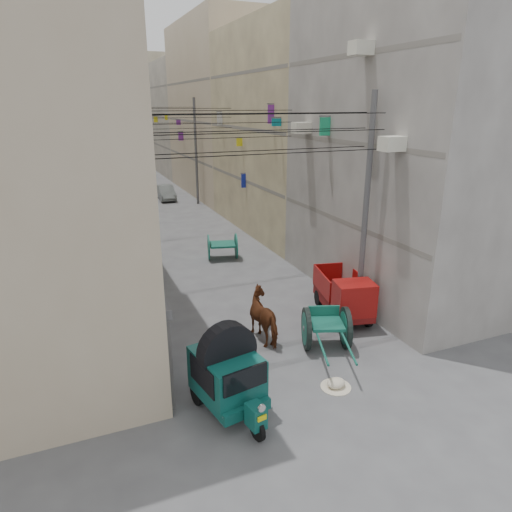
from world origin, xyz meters
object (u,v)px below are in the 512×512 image
auto_rickshaw (228,372)px  feed_sack (336,383)px  distant_car_grey (166,193)px  distant_car_green (131,191)px  tonga_cart (326,328)px  second_cart (222,246)px  distant_car_white (133,204)px  mini_truck (346,299)px  horse (266,316)px

auto_rickshaw → feed_sack: auto_rickshaw is taller
distant_car_grey → distant_car_green: 3.30m
auto_rickshaw → tonga_cart: (3.97, 1.80, -0.39)m
auto_rickshaw → second_cart: bearing=61.6°
second_cart → distant_car_white: second_cart is taller
feed_sack → distant_car_white: 24.30m
auto_rickshaw → mini_truck: 6.59m
tonga_cart → mini_truck: bearing=60.7°
mini_truck → distant_car_white: bearing=115.4°
mini_truck → feed_sack: 4.44m
auto_rickshaw → distant_car_grey: 28.18m
feed_sack → distant_car_grey: bearing=87.8°
distant_car_grey → feed_sack: bearing=-89.6°
tonga_cart → distant_car_green: bearing=114.5°
tonga_cart → distant_car_white: bearing=117.5°
second_cart → distant_car_grey: 16.27m
tonga_cart → distant_car_grey: (0.21, 26.06, -0.14)m
auto_rickshaw → horse: auto_rickshaw is taller
tonga_cart → distant_car_white: size_ratio=0.90×
horse → distant_car_grey: 24.84m
feed_sack → distant_car_green: size_ratio=0.15×
tonga_cart → mini_truck: (1.73, 1.50, 0.11)m
tonga_cart → horse: (-1.54, 1.29, 0.11)m
auto_rickshaw → distant_car_green: auto_rickshaw is taller
feed_sack → horse: 3.47m
tonga_cart → distant_car_grey: size_ratio=0.93×
second_cart → distant_car_white: 12.66m
distant_car_white → distant_car_grey: bearing=-130.2°
second_cart → distant_car_white: bearing=116.3°
horse → distant_car_white: (-1.47, 20.87, -0.21)m
tonga_cart → distant_car_grey: tonga_cart is taller
feed_sack → distant_car_grey: distant_car_grey is taller
tonga_cart → distant_car_green: size_ratio=0.88×
tonga_cart → distant_car_green: tonga_cart is taller
distant_car_green → horse: bearing=98.0°
tonga_cart → distant_car_white: tonga_cart is taller
tonga_cart → feed_sack: (-0.86, -2.05, -0.58)m
distant_car_white → tonga_cart: bearing=97.1°
mini_truck → distant_car_green: (-4.05, 26.69, -0.30)m
distant_car_white → feed_sack: bearing=94.4°
horse → second_cart: bearing=-105.5°
auto_rickshaw → tonga_cart: auto_rickshaw is taller
second_cart → feed_sack: bearing=-79.1°
feed_sack → horse: size_ratio=0.27×
mini_truck → distant_car_white: (-4.74, 20.66, -0.21)m
feed_sack → distant_car_green: bearing=92.8°
tonga_cart → distant_car_grey: 26.06m
mini_truck → second_cart: size_ratio=1.90×
auto_rickshaw → horse: bearing=41.1°
auto_rickshaw → distant_car_white: bearing=77.0°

